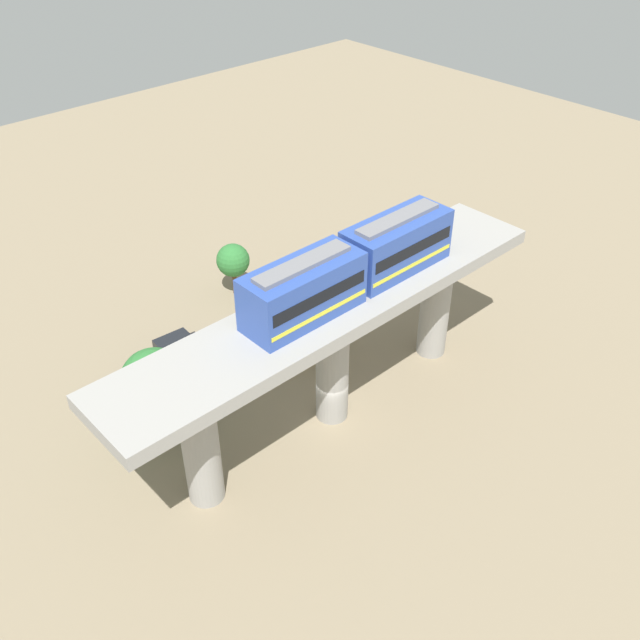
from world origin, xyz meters
The scene contains 7 objects.
ground_plane centered at (0.00, 0.00, 0.00)m, with size 120.00×120.00×0.00m, color #84755B.
viaduct centered at (0.00, 0.00, 6.19)m, with size 5.20×28.00×8.29m.
train centered at (0.00, 1.35, 9.82)m, with size 2.64×13.55×3.24m.
parked_car_black centered at (-10.57, -4.13, 0.74)m, with size 2.11×4.32×1.76m.
parked_car_yellow centered at (-5.79, 3.40, 0.74)m, with size 2.37×4.41×1.76m.
tree_near_viaduct centered at (-14.46, 3.76, 2.78)m, with size 2.44×2.44×4.03m.
tree_mid_lot centered at (-6.30, -7.89, 3.18)m, with size 3.93×3.93×5.15m.
Camera 1 is at (22.52, -21.76, 29.62)m, focal length 39.97 mm.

